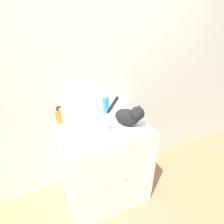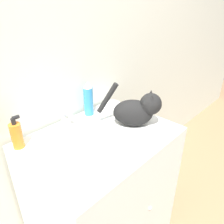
# 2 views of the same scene
# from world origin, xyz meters

# --- Properties ---
(ground_plane) EXTENTS (8.00, 8.00, 0.00)m
(ground_plane) POSITION_xyz_m (0.00, 0.00, 0.00)
(ground_plane) COLOR #997551
(wall_back) EXTENTS (6.00, 0.05, 2.50)m
(wall_back) POSITION_xyz_m (0.00, 0.62, 1.25)
(wall_back) COLOR silver
(wall_back) RESTS_ON ground_plane
(vanity_cabinet) EXTENTS (0.78, 0.59, 0.82)m
(vanity_cabinet) POSITION_xyz_m (0.00, 0.29, 0.41)
(vanity_cabinet) COLOR white
(vanity_cabinet) RESTS_ON ground_plane
(sink_basin) EXTENTS (0.31, 0.31, 0.06)m
(sink_basin) POSITION_xyz_m (-0.10, 0.30, 0.85)
(sink_basin) COLOR white
(sink_basin) RESTS_ON vanity_cabinet
(faucet) EXTENTS (0.18, 0.09, 0.13)m
(faucet) POSITION_xyz_m (-0.10, 0.46, 0.88)
(faucet) COLOR silver
(faucet) RESTS_ON vanity_cabinet
(cat) EXTENTS (0.28, 0.32, 0.25)m
(cat) POSITION_xyz_m (0.22, 0.23, 0.92)
(cat) COLOR black
(cat) RESTS_ON vanity_cabinet
(soap_bottle) EXTENTS (0.06, 0.05, 0.17)m
(soap_bottle) POSITION_xyz_m (-0.34, 0.51, 0.89)
(soap_bottle) COLOR orange
(soap_bottle) RESTS_ON vanity_cabinet
(spray_bottle) EXTENTS (0.06, 0.06, 0.21)m
(spray_bottle) POSITION_xyz_m (0.12, 0.52, 0.92)
(spray_bottle) COLOR #338CCC
(spray_bottle) RESTS_ON vanity_cabinet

